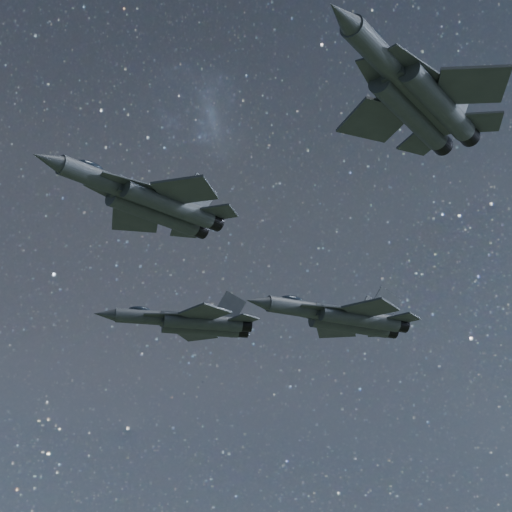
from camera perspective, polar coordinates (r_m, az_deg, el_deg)
jet_lead at (r=59.07m, az=-7.26°, el=3.72°), size 15.18×10.54×3.81m
jet_left at (r=90.30m, az=-4.48°, el=-4.41°), size 16.98×11.22×4.34m
jet_right at (r=52.88m, az=10.48°, el=10.59°), size 16.47×10.96×4.18m
jet_slot at (r=80.61m, az=5.76°, el=-4.08°), size 17.06×11.78×4.28m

